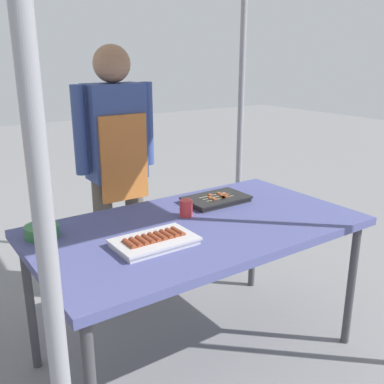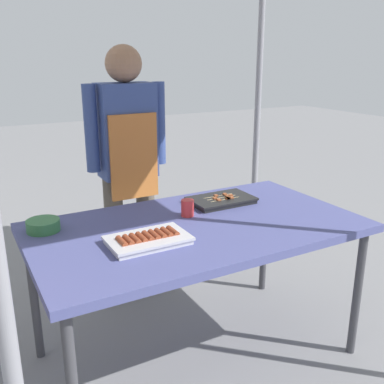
{
  "view_description": "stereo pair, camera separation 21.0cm",
  "coord_description": "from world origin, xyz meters",
  "px_view_note": "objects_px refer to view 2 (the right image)",
  "views": [
    {
      "loc": [
        -1.18,
        -1.64,
        1.54
      ],
      "look_at": [
        0.0,
        0.05,
        0.9
      ],
      "focal_mm": 41.3,
      "sensor_mm": 36.0,
      "label": 1
    },
    {
      "loc": [
        -1.0,
        -1.75,
        1.54
      ],
      "look_at": [
        0.0,
        0.05,
        0.9
      ],
      "focal_mm": 41.3,
      "sensor_mm": 36.0,
      "label": 2
    }
  ],
  "objects_px": {
    "drink_cup_near_edge": "(187,208)",
    "vendor_woman": "(128,154)",
    "tray_grilled_sausages": "(148,239)",
    "condiment_bowl": "(43,225)",
    "stall_table": "(197,234)",
    "tray_meat_skewers": "(221,200)"
  },
  "relations": [
    {
      "from": "drink_cup_near_edge",
      "to": "vendor_woman",
      "type": "relative_size",
      "value": 0.05
    },
    {
      "from": "tray_grilled_sausages",
      "to": "condiment_bowl",
      "type": "xyz_separation_m",
      "value": [
        -0.37,
        0.37,
        0.01
      ]
    },
    {
      "from": "stall_table",
      "to": "vendor_woman",
      "type": "distance_m",
      "value": 0.84
    },
    {
      "from": "condiment_bowl",
      "to": "drink_cup_near_edge",
      "type": "bearing_deg",
      "value": -12.24
    },
    {
      "from": "vendor_woman",
      "to": "drink_cup_near_edge",
      "type": "bearing_deg",
      "value": 94.85
    },
    {
      "from": "tray_meat_skewers",
      "to": "condiment_bowl",
      "type": "relative_size",
      "value": 2.28
    },
    {
      "from": "vendor_woman",
      "to": "tray_meat_skewers",
      "type": "bearing_deg",
      "value": 118.73
    },
    {
      "from": "drink_cup_near_edge",
      "to": "vendor_woman",
      "type": "distance_m",
      "value": 0.7
    },
    {
      "from": "drink_cup_near_edge",
      "to": "tray_meat_skewers",
      "type": "bearing_deg",
      "value": 18.71
    },
    {
      "from": "stall_table",
      "to": "drink_cup_near_edge",
      "type": "distance_m",
      "value": 0.16
    },
    {
      "from": "drink_cup_near_edge",
      "to": "vendor_woman",
      "type": "height_order",
      "value": "vendor_woman"
    },
    {
      "from": "stall_table",
      "to": "drink_cup_near_edge",
      "type": "relative_size",
      "value": 18.58
    },
    {
      "from": "tray_grilled_sausages",
      "to": "condiment_bowl",
      "type": "bearing_deg",
      "value": 134.81
    },
    {
      "from": "drink_cup_near_edge",
      "to": "vendor_woman",
      "type": "xyz_separation_m",
      "value": [
        -0.06,
        0.68,
        0.16
      ]
    },
    {
      "from": "stall_table",
      "to": "tray_meat_skewers",
      "type": "relative_size",
      "value": 4.54
    },
    {
      "from": "tray_grilled_sausages",
      "to": "drink_cup_near_edge",
      "type": "xyz_separation_m",
      "value": [
        0.32,
        0.22,
        0.02
      ]
    },
    {
      "from": "stall_table",
      "to": "tray_meat_skewers",
      "type": "distance_m",
      "value": 0.36
    },
    {
      "from": "vendor_woman",
      "to": "condiment_bowl",
      "type": "bearing_deg",
      "value": 39.85
    },
    {
      "from": "tray_meat_skewers",
      "to": "condiment_bowl",
      "type": "distance_m",
      "value": 0.96
    },
    {
      "from": "tray_meat_skewers",
      "to": "drink_cup_near_edge",
      "type": "distance_m",
      "value": 0.28
    },
    {
      "from": "stall_table",
      "to": "drink_cup_near_edge",
      "type": "height_order",
      "value": "drink_cup_near_edge"
    },
    {
      "from": "condiment_bowl",
      "to": "stall_table",
      "type": "bearing_deg",
      "value": -21.85
    }
  ]
}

